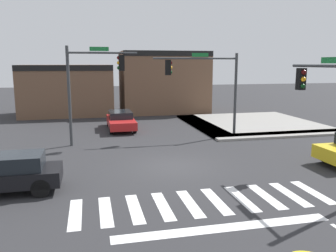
{
  "coord_description": "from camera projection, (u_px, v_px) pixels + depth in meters",
  "views": [
    {
      "loc": [
        -3.81,
        -15.54,
        4.87
      ],
      "look_at": [
        0.18,
        1.94,
        1.6
      ],
      "focal_mm": 37.03,
      "sensor_mm": 36.0,
      "label": 1
    }
  ],
  "objects": [
    {
      "name": "traffic_signal_northwest",
      "position": [
        92.0,
        78.0,
        20.31
      ],
      "size": [
        4.11,
        0.32,
        5.85
      ],
      "color": "#383A3D",
      "rests_on": "ground_plane"
    },
    {
      "name": "traffic_signal_northeast",
      "position": [
        206.0,
        78.0,
        22.53
      ],
      "size": [
        5.68,
        0.32,
        5.52
      ],
      "rotation": [
        0.0,
        0.0,
        3.14
      ],
      "color": "#383A3D",
      "rests_on": "ground_plane"
    },
    {
      "name": "traffic_signal_southeast",
      "position": [
        332.0,
        97.0,
        13.25
      ],
      "size": [
        0.32,
        4.56,
        5.27
      ],
      "rotation": [
        0.0,
        0.0,
        1.57
      ],
      "color": "#383A3D",
      "rests_on": "ground_plane"
    },
    {
      "name": "ground_plane",
      "position": [
        173.0,
        166.0,
        16.61
      ],
      "size": [
        120.0,
        120.0,
        0.0
      ],
      "primitive_type": "plane",
      "color": "#2B2B2D"
    },
    {
      "name": "curb_corner_northeast",
      "position": [
        249.0,
        124.0,
        27.49
      ],
      "size": [
        10.0,
        10.6,
        0.15
      ],
      "color": "gray",
      "rests_on": "ground_plane"
    },
    {
      "name": "crosswalk_near",
      "position": [
        203.0,
        202.0,
        12.29
      ],
      "size": [
        9.22,
        2.47,
        0.01
      ],
      "color": "silver",
      "rests_on": "ground_plane"
    },
    {
      "name": "car_red",
      "position": [
        121.0,
        120.0,
        25.77
      ],
      "size": [
        1.86,
        4.7,
        1.32
      ],
      "rotation": [
        0.0,
        0.0,
        -1.57
      ],
      "color": "red",
      "rests_on": "ground_plane"
    },
    {
      "name": "storefront_row",
      "position": [
        124.0,
        85.0,
        34.07
      ],
      "size": [
        17.77,
        5.84,
        6.01
      ],
      "color": "brown",
      "rests_on": "ground_plane"
    },
    {
      "name": "car_black",
      "position": [
        6.0,
        174.0,
        13.07
      ],
      "size": [
        4.29,
        1.77,
        1.48
      ],
      "rotation": [
        0.0,
        0.0,
        3.14
      ],
      "color": "black",
      "rests_on": "ground_plane"
    }
  ]
}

